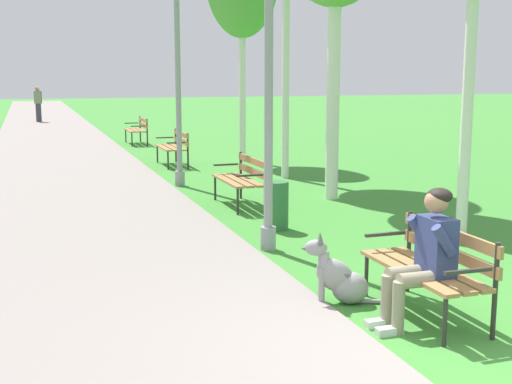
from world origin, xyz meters
The scene contains 13 objects.
ground_plane centered at (0.00, 0.00, 0.00)m, with size 120.00×120.00×0.00m, color #3D8433.
paved_path centered at (-2.23, 24.00, 0.02)m, with size 3.70×60.00×0.04m, color gray.
park_bench_near centered at (0.43, 0.95, 0.51)m, with size 0.55×1.50×0.85m.
park_bench_mid centered at (0.37, 6.61, 0.51)m, with size 0.55×1.50×0.85m.
park_bench_far centered at (0.34, 12.12, 0.51)m, with size 0.55×1.50×0.85m.
park_bench_furthest centered at (0.29, 17.56, 0.51)m, with size 0.55×1.50×0.85m.
person_seated_on_near_bench centered at (0.22, 0.73, 0.68)m, with size 0.74×0.49×1.25m.
dog_grey centered at (-0.23, 1.52, 0.26)m, with size 0.80×0.45×0.71m.
lamp_post_near centered at (-0.20, 3.70, 2.25)m, with size 0.24×0.24×4.34m.
lamp_post_mid centered at (-0.19, 9.05, 2.36)m, with size 0.24×0.24×4.58m.
litter_bin centered at (0.30, 4.77, 0.35)m, with size 0.36×0.36×0.70m, color #2D6638.
pedestrian_distant centered at (-2.52, 28.79, 0.84)m, with size 0.32×0.22×1.65m.
pedestrian_further_distant centered at (-2.55, 28.78, 0.84)m, with size 0.32×0.22×1.65m.
Camera 1 is at (-3.05, -4.32, 2.23)m, focal length 47.87 mm.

